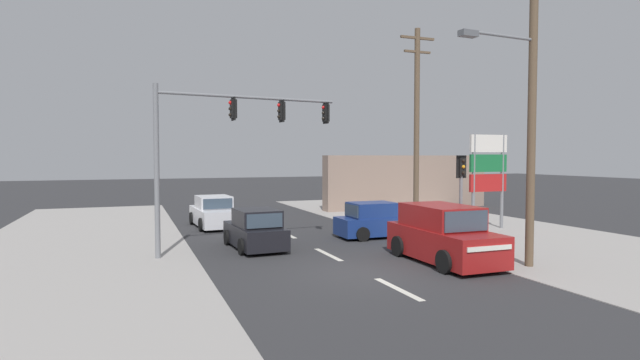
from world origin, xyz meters
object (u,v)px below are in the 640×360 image
shopping_plaza_sign (488,168)px  hatchback_receding_far (376,221)px  pedestal_signal_right_kerb (461,186)px  sedan_kerbside_parked (214,213)px  utility_pole_foreground_right (529,98)px  utility_pole_midground_right (417,125)px  traffic_signal_mast (225,133)px  hatchback_oncoming_mid (255,230)px  suv_oncoming_near (443,236)px

shopping_plaza_sign → hatchback_receding_far: bearing=-177.8°
pedestal_signal_right_kerb → shopping_plaza_sign: bearing=42.0°
shopping_plaza_sign → sedan_kerbside_parked: size_ratio=1.07×
utility_pole_foreground_right → utility_pole_midground_right: (1.11, 8.34, -0.30)m
hatchback_receding_far → utility_pole_foreground_right: bearing=-76.2°
utility_pole_foreground_right → shopping_plaza_sign: bearing=58.5°
shopping_plaza_sign → utility_pole_foreground_right: bearing=-121.5°
utility_pole_midground_right → hatchback_receding_far: size_ratio=2.63×
pedestal_signal_right_kerb → sedan_kerbside_parked: size_ratio=0.83×
traffic_signal_mast → utility_pole_midground_right: bearing=14.9°
shopping_plaza_sign → sedan_kerbside_parked: 13.66m
shopping_plaza_sign → hatchback_oncoming_mid: bearing=-175.0°
hatchback_oncoming_mid → sedan_kerbside_parked: sedan_kerbside_parked is taller
pedestal_signal_right_kerb → traffic_signal_mast: bearing=161.2°
suv_oncoming_near → shopping_plaza_sign: bearing=41.1°
shopping_plaza_sign → sedan_kerbside_parked: (-12.29, 5.51, -2.28)m
hatchback_oncoming_mid → hatchback_receding_far: size_ratio=1.02×
suv_oncoming_near → sedan_kerbside_parked: size_ratio=1.05×
utility_pole_midground_right → shopping_plaza_sign: bearing=-18.5°
utility_pole_foreground_right → suv_oncoming_near: (-2.01, 1.61, -4.45)m
hatchback_oncoming_mid → sedan_kerbside_parked: bearing=95.0°
utility_pole_midground_right → hatchback_oncoming_mid: bearing=-165.8°
suv_oncoming_near → pedestal_signal_right_kerb: bearing=38.6°
hatchback_receding_far → suv_oncoming_near: size_ratio=0.80×
traffic_signal_mast → suv_oncoming_near: traffic_signal_mast is taller
traffic_signal_mast → shopping_plaza_sign: (12.94, 1.44, -1.37)m
traffic_signal_mast → pedestal_signal_right_kerb: 8.90m
suv_oncoming_near → sedan_kerbside_parked: bearing=117.7°
pedestal_signal_right_kerb → utility_pole_foreground_right: bearing=-84.6°
traffic_signal_mast → sedan_kerbside_parked: size_ratio=1.59×
pedestal_signal_right_kerb → shopping_plaza_sign: (4.71, 4.24, 0.57)m
suv_oncoming_near → hatchback_oncoming_mid: bearing=138.9°
hatchback_oncoming_mid → suv_oncoming_near: 7.01m
utility_pole_foreground_right → traffic_signal_mast: bearing=145.8°
utility_pole_midground_right → hatchback_oncoming_mid: (-8.40, -2.13, -4.33)m
shopping_plaza_sign → hatchback_oncoming_mid: size_ratio=1.24×
traffic_signal_mast → pedestal_signal_right_kerb: traffic_signal_mast is taller
utility_pole_foreground_right → pedestal_signal_right_kerb: bearing=95.4°
hatchback_receding_far → sedan_kerbside_parked: 8.41m
traffic_signal_mast → shopping_plaza_sign: 13.09m
utility_pole_foreground_right → hatchback_oncoming_mid: bearing=139.6°
hatchback_receding_far → pedestal_signal_right_kerb: bearing=-70.2°
utility_pole_foreground_right → suv_oncoming_near: bearing=141.4°
utility_pole_foreground_right → traffic_signal_mast: (-8.51, 5.79, -0.98)m
pedestal_signal_right_kerb → sedan_kerbside_parked: 12.47m
traffic_signal_mast → pedestal_signal_right_kerb: (8.23, -2.80, -1.94)m
pedestal_signal_right_kerb → hatchback_oncoming_mid: size_ratio=0.96×
hatchback_oncoming_mid → suv_oncoming_near: bearing=-41.1°
shopping_plaza_sign → suv_oncoming_near: shopping_plaza_sign is taller
traffic_signal_mast → hatchback_oncoming_mid: traffic_signal_mast is taller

